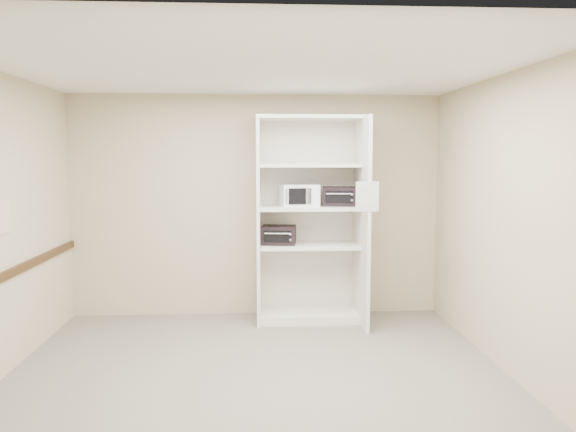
{
  "coord_description": "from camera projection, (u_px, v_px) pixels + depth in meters",
  "views": [
    {
      "loc": [
        -0.0,
        -4.87,
        1.94
      ],
      "look_at": [
        0.35,
        1.37,
        1.29
      ],
      "focal_mm": 35.0,
      "sensor_mm": 36.0,
      "label": 1
    }
  ],
  "objects": [
    {
      "name": "paper_sign",
      "position": [
        367.0,
        197.0,
        6.02
      ],
      "size": [
        0.25,
        0.02,
        0.32
      ],
      "primitive_type": "cube",
      "rotation": [
        0.0,
        0.0,
        0.06
      ],
      "color": "white",
      "rests_on": "shelving_unit"
    },
    {
      "name": "wall_back",
      "position": [
        256.0,
        206.0,
        6.88
      ],
      "size": [
        4.5,
        0.02,
        2.7
      ],
      "primitive_type": "cube",
      "color": "tan",
      "rests_on": "ground"
    },
    {
      "name": "wall_poster",
      "position": [
        4.0,
        217.0,
        4.97
      ],
      "size": [
        0.01,
        0.22,
        0.3
      ],
      "primitive_type": "cube",
      "color": "silver",
      "rests_on": "wall_left"
    },
    {
      "name": "ceiling",
      "position": [
        256.0,
        68.0,
        4.76
      ],
      "size": [
        4.5,
        4.0,
        0.01
      ],
      "primitive_type": "cube",
      "color": "white"
    },
    {
      "name": "toaster_oven_lower",
      "position": [
        279.0,
        235.0,
        6.63
      ],
      "size": [
        0.43,
        0.35,
        0.22
      ],
      "primitive_type": "cube",
      "rotation": [
        0.0,
        0.0,
        -0.13
      ],
      "color": "black",
      "rests_on": "shelving_unit"
    },
    {
      "name": "shelving_unit",
      "position": [
        313.0,
        226.0,
        6.65
      ],
      "size": [
        1.24,
        0.92,
        2.42
      ],
      "color": "silver",
      "rests_on": "floor"
    },
    {
      "name": "floor",
      "position": [
        257.0,
        374.0,
        5.04
      ],
      "size": [
        4.5,
        4.0,
        0.01
      ],
      "primitive_type": "cube",
      "color": "#655F54",
      "rests_on": "ground"
    },
    {
      "name": "wall_front",
      "position": [
        257.0,
        272.0,
        2.91
      ],
      "size": [
        4.5,
        0.02,
        2.7
      ],
      "primitive_type": "cube",
      "color": "tan",
      "rests_on": "ground"
    },
    {
      "name": "toaster_oven_upper",
      "position": [
        339.0,
        196.0,
        6.66
      ],
      "size": [
        0.42,
        0.33,
        0.22
      ],
      "primitive_type": "cube",
      "rotation": [
        0.0,
        0.0,
        -0.12
      ],
      "color": "black",
      "rests_on": "shelving_unit"
    },
    {
      "name": "wall_right",
      "position": [
        508.0,
        224.0,
        5.03
      ],
      "size": [
        0.02,
        4.0,
        2.7
      ],
      "primitive_type": "cube",
      "color": "tan",
      "rests_on": "ground"
    },
    {
      "name": "microwave",
      "position": [
        299.0,
        195.0,
        6.6
      ],
      "size": [
        0.47,
        0.38,
        0.26
      ],
      "primitive_type": "cube",
      "rotation": [
        0.0,
        0.0,
        0.13
      ],
      "color": "white",
      "rests_on": "shelving_unit"
    }
  ]
}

